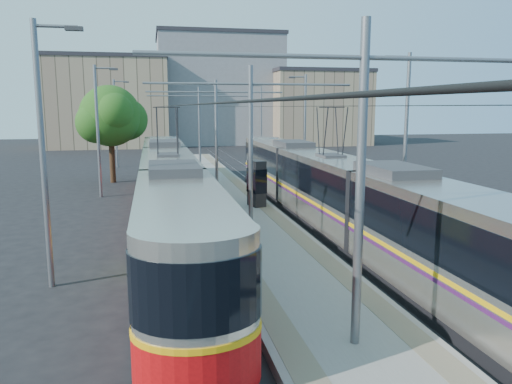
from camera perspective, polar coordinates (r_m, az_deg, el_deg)
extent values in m
plane|color=black|center=(15.45, 5.29, -11.24)|extent=(160.00, 160.00, 0.00)
cube|color=gray|center=(31.54, -3.78, -0.12)|extent=(4.00, 50.00, 0.30)
cube|color=gray|center=(31.35, -6.41, 0.07)|extent=(0.70, 50.00, 0.01)
cube|color=gray|center=(31.74, -1.19, 0.25)|extent=(0.70, 50.00, 0.01)
cube|color=gray|center=(31.27, -11.63, -0.64)|extent=(0.07, 70.00, 0.03)
cube|color=gray|center=(31.30, -9.01, -0.55)|extent=(0.07, 70.00, 0.03)
cube|color=gray|center=(32.08, 1.33, -0.18)|extent=(0.07, 70.00, 0.03)
cube|color=gray|center=(32.44, 3.80, -0.09)|extent=(0.07, 70.00, 0.03)
cube|color=silver|center=(12.12, -7.51, -17.39)|extent=(1.20, 5.00, 0.01)
cube|color=black|center=(23.80, -9.81, -3.35)|extent=(2.30, 30.33, 0.40)
cube|color=beige|center=(23.49, -9.93, 0.58)|extent=(2.40, 28.73, 2.90)
cube|color=black|center=(23.41, -9.96, 1.78)|extent=(2.43, 28.73, 1.30)
cube|color=orange|center=(23.55, -9.90, -0.38)|extent=(2.43, 28.73, 0.12)
cube|color=#BB0A0D|center=(23.64, -9.87, -1.58)|extent=(2.42, 28.73, 1.10)
cube|color=#2D2D30|center=(23.29, -10.04, 4.47)|extent=(1.68, 3.00, 0.30)
cube|color=black|center=(23.35, 8.34, -3.56)|extent=(2.30, 30.07, 0.40)
cube|color=#AEA8A0|center=(23.03, 8.44, 0.44)|extent=(2.40, 28.47, 2.90)
cube|color=black|center=(22.96, 8.47, 1.67)|extent=(2.43, 28.47, 1.30)
cube|color=#E2A90B|center=(23.10, 8.41, -0.54)|extent=(2.43, 28.47, 0.12)
cube|color=#42154B|center=(23.13, 8.41, -0.91)|extent=(2.43, 28.47, 0.10)
cube|color=#2D2D30|center=(22.83, 8.54, 4.40)|extent=(1.68, 3.00, 0.30)
cylinder|color=slate|center=(10.82, 11.82, 0.40)|extent=(0.20, 0.20, 7.00)
cylinder|color=slate|center=(10.73, 12.33, 14.77)|extent=(9.20, 0.10, 0.10)
cylinder|color=slate|center=(22.27, -0.61, 5.28)|extent=(0.20, 0.20, 7.00)
cylinder|color=slate|center=(22.23, -0.63, 12.24)|extent=(9.20, 0.10, 0.10)
cylinder|color=slate|center=(34.10, -4.56, 6.78)|extent=(0.20, 0.20, 7.00)
cylinder|color=slate|center=(34.07, -4.62, 11.32)|extent=(9.20, 0.10, 0.10)
cylinder|color=slate|center=(46.02, -6.48, 7.49)|extent=(0.20, 0.20, 7.00)
cylinder|color=slate|center=(45.99, -6.54, 10.86)|extent=(9.20, 0.10, 0.10)
cylinder|color=black|center=(30.79, -10.63, 9.60)|extent=(0.02, 70.00, 0.02)
cylinder|color=black|center=(31.78, 2.64, 9.75)|extent=(0.02, 70.00, 0.02)
cylinder|color=slate|center=(16.17, -23.18, 3.55)|extent=(0.18, 0.18, 8.00)
cube|color=#2D2D30|center=(16.08, -20.08, 17.13)|extent=(0.50, 0.22, 0.12)
cylinder|color=slate|center=(31.98, -17.63, 6.53)|extent=(0.18, 0.18, 8.00)
cube|color=#2D2D30|center=(31.93, -15.97, 13.35)|extent=(0.50, 0.22, 0.12)
cylinder|color=slate|center=(47.91, -15.75, 7.52)|extent=(0.18, 0.18, 8.00)
cube|color=#2D2D30|center=(47.88, -14.62, 12.06)|extent=(0.50, 0.22, 0.12)
cylinder|color=slate|center=(24.82, 16.72, 5.79)|extent=(0.18, 0.18, 8.00)
cube|color=#2D2D30|center=(24.37, 14.81, 14.65)|extent=(0.50, 0.22, 0.12)
cylinder|color=slate|center=(39.61, 5.60, 7.45)|extent=(0.18, 0.18, 8.00)
cube|color=#2D2D30|center=(39.33, 4.12, 12.93)|extent=(0.50, 0.22, 0.12)
cylinder|color=slate|center=(55.08, 0.59, 8.11)|extent=(0.18, 0.18, 8.00)
cube|color=#2D2D30|center=(54.88, -0.55, 12.02)|extent=(0.50, 0.22, 0.12)
cube|color=black|center=(26.41, 0.07, 0.99)|extent=(0.88, 1.18, 2.43)
cube|color=black|center=(26.39, 0.07, 1.33)|extent=(0.93, 1.23, 1.27)
cylinder|color=#382314|center=(38.24, -16.09, 3.24)|extent=(0.40, 0.40, 2.94)
sphere|color=#1A4D16|center=(38.03, -16.33, 8.34)|extent=(4.42, 4.42, 4.42)
sphere|color=#1A4D16|center=(38.71, -14.59, 8.03)|extent=(3.13, 3.13, 3.13)
cube|color=gray|center=(74.00, -16.45, 9.63)|extent=(16.00, 12.00, 11.89)
cube|color=#262328|center=(74.30, -16.69, 14.41)|extent=(16.32, 12.24, 0.50)
cube|color=gray|center=(78.50, -4.34, 11.39)|extent=(18.00, 14.00, 15.76)
cube|color=#262328|center=(79.16, -4.41, 17.28)|extent=(18.36, 14.28, 0.50)
cube|color=gray|center=(75.79, 7.00, 9.38)|extent=(14.00, 10.00, 10.40)
cube|color=#262328|center=(75.96, 7.09, 13.49)|extent=(14.28, 10.20, 0.50)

